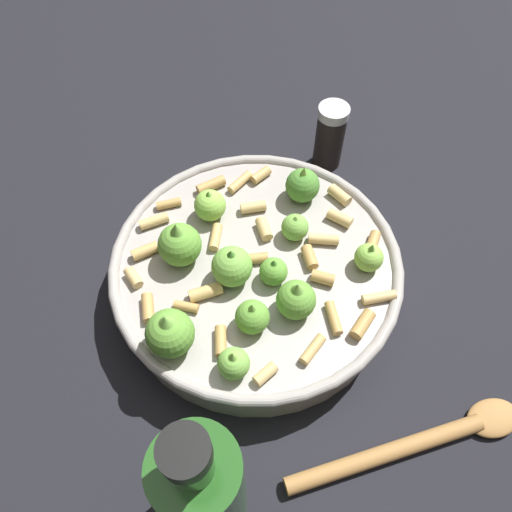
{
  "coord_description": "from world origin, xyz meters",
  "views": [
    {
      "loc": [
        0.18,
        0.22,
        0.48
      ],
      "look_at": [
        0.0,
        0.0,
        0.06
      ],
      "focal_mm": 34.86,
      "sensor_mm": 36.0,
      "label": 1
    }
  ],
  "objects_px": {
    "pepper_shaker": "(330,136)",
    "wooden_spoon": "(420,442)",
    "olive_oil_bottle": "(202,487)",
    "cooking_pan": "(255,271)"
  },
  "relations": [
    {
      "from": "pepper_shaker",
      "to": "olive_oil_bottle",
      "type": "distance_m",
      "value": 0.43
    },
    {
      "from": "cooking_pan",
      "to": "wooden_spoon",
      "type": "distance_m",
      "value": 0.23
    },
    {
      "from": "cooking_pan",
      "to": "pepper_shaker",
      "type": "height_order",
      "value": "cooking_pan"
    },
    {
      "from": "olive_oil_bottle",
      "to": "wooden_spoon",
      "type": "bearing_deg",
      "value": 155.35
    },
    {
      "from": "olive_oil_bottle",
      "to": "wooden_spoon",
      "type": "distance_m",
      "value": 0.21
    },
    {
      "from": "pepper_shaker",
      "to": "wooden_spoon",
      "type": "relative_size",
      "value": 0.4
    },
    {
      "from": "wooden_spoon",
      "to": "cooking_pan",
      "type": "bearing_deg",
      "value": -87.0
    },
    {
      "from": "cooking_pan",
      "to": "pepper_shaker",
      "type": "xyz_separation_m",
      "value": [
        -0.2,
        -0.09,
        0.01
      ]
    },
    {
      "from": "pepper_shaker",
      "to": "wooden_spoon",
      "type": "distance_m",
      "value": 0.37
    },
    {
      "from": "pepper_shaker",
      "to": "wooden_spoon",
      "type": "height_order",
      "value": "pepper_shaker"
    }
  ]
}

